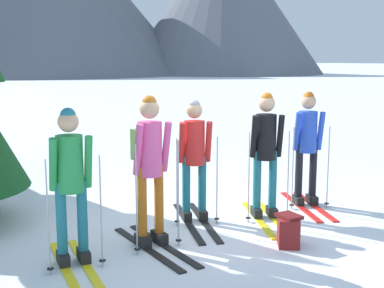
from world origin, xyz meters
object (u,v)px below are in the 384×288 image
(skier_in_blue, at_px, (307,144))
(skier_in_pink, at_px, (150,162))
(skier_in_red, at_px, (194,157))
(skier_in_black, at_px, (265,148))
(skier_in_green, at_px, (71,181))
(backpack_on_snow_front, at_px, (288,230))

(skier_in_blue, bearing_deg, skier_in_pink, -171.76)
(skier_in_red, distance_m, skier_in_black, 0.98)
(skier_in_green, height_order, skier_in_black, skier_in_black)
(skier_in_pink, xyz_separation_m, skier_in_blue, (2.74, 0.40, -0.07))
(skier_in_green, distance_m, skier_in_blue, 3.74)
(skier_in_blue, bearing_deg, skier_in_black, -168.60)
(skier_in_red, bearing_deg, backpack_on_snow_front, -70.36)
(skier_in_red, xyz_separation_m, skier_in_blue, (1.83, -0.16, 0.05))
(backpack_on_snow_front, bearing_deg, skier_in_blue, 42.29)
(skier_in_black, relative_size, skier_in_blue, 1.02)
(skier_in_pink, relative_size, skier_in_blue, 1.04)
(skier_in_pink, bearing_deg, skier_in_black, 6.65)
(skier_in_red, height_order, skier_in_blue, skier_in_blue)
(skier_in_red, height_order, backpack_on_snow_front, skier_in_red)
(skier_in_green, xyz_separation_m, skier_in_red, (1.88, 0.69, -0.03))
(skier_in_red, xyz_separation_m, skier_in_black, (0.92, -0.34, 0.09))
(skier_in_green, distance_m, skier_in_pink, 0.98)
(skier_in_pink, bearing_deg, backpack_on_snow_front, -30.39)
(backpack_on_snow_front, bearing_deg, skier_in_pink, 149.61)
(skier_in_pink, xyz_separation_m, skier_in_red, (0.91, 0.55, -0.12))
(skier_in_green, distance_m, backpack_on_snow_front, 2.57)
(skier_in_red, bearing_deg, skier_in_pink, -148.67)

